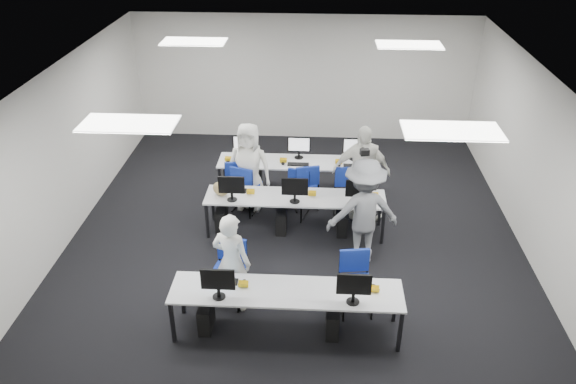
# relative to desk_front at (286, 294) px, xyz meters

# --- Properties ---
(room) EXTENTS (9.00, 9.02, 3.00)m
(room) POSITION_rel_desk_front_xyz_m (0.00, 2.40, 0.82)
(room) COLOR black
(room) RESTS_ON ground
(ceiling_panels) EXTENTS (5.20, 4.60, 0.02)m
(ceiling_panels) POSITION_rel_desk_front_xyz_m (0.00, 2.40, 2.30)
(ceiling_panels) COLOR white
(ceiling_panels) RESTS_ON room
(desk_front) EXTENTS (3.20, 0.70, 0.73)m
(desk_front) POSITION_rel_desk_front_xyz_m (0.00, 0.00, 0.00)
(desk_front) COLOR silver
(desk_front) RESTS_ON ground
(desk_mid) EXTENTS (3.20, 0.70, 0.73)m
(desk_mid) POSITION_rel_desk_front_xyz_m (0.00, 2.60, 0.00)
(desk_mid) COLOR silver
(desk_mid) RESTS_ON ground
(desk_back) EXTENTS (3.20, 0.70, 0.73)m
(desk_back) POSITION_rel_desk_front_xyz_m (0.00, 4.00, 0.00)
(desk_back) COLOR silver
(desk_back) RESTS_ON ground
(equipment_front) EXTENTS (2.51, 0.41, 1.19)m
(equipment_front) POSITION_rel_desk_front_xyz_m (-0.19, -0.02, -0.32)
(equipment_front) COLOR #0D58AF
(equipment_front) RESTS_ON desk_front
(equipment_mid) EXTENTS (2.91, 0.41, 1.19)m
(equipment_mid) POSITION_rel_desk_front_xyz_m (-0.19, 2.58, -0.32)
(equipment_mid) COLOR white
(equipment_mid) RESTS_ON desk_mid
(equipment_back) EXTENTS (2.91, 0.41, 1.19)m
(equipment_back) POSITION_rel_desk_front_xyz_m (0.19, 4.02, -0.32)
(equipment_back) COLOR white
(equipment_back) RESTS_ON desk_back
(chair_0) EXTENTS (0.58, 0.61, 0.99)m
(chair_0) POSITION_rel_desk_front_xyz_m (-0.91, 0.65, -0.37)
(chair_0) COLOR navy
(chair_0) RESTS_ON ground
(chair_1) EXTENTS (0.53, 0.57, 0.95)m
(chair_1) POSITION_rel_desk_front_xyz_m (0.99, 0.53, -0.38)
(chair_1) COLOR navy
(chair_1) RESTS_ON ground
(chair_2) EXTENTS (0.54, 0.58, 0.97)m
(chair_2) POSITION_rel_desk_front_xyz_m (-1.13, 3.21, -0.37)
(chair_2) COLOR navy
(chair_2) RESTS_ON ground
(chair_3) EXTENTS (0.55, 0.58, 0.89)m
(chair_3) POSITION_rel_desk_front_xyz_m (-0.02, 3.17, -0.40)
(chair_3) COLOR navy
(chair_3) RESTS_ON ground
(chair_4) EXTENTS (0.52, 0.56, 0.98)m
(chair_4) POSITION_rel_desk_front_xyz_m (0.96, 3.10, -0.37)
(chair_4) COLOR navy
(chair_4) RESTS_ON ground
(chair_5) EXTENTS (0.61, 0.64, 0.97)m
(chair_5) POSITION_rel_desk_front_xyz_m (-0.97, 3.36, -0.37)
(chair_5) COLOR navy
(chair_5) RESTS_ON ground
(chair_6) EXTENTS (0.59, 0.62, 0.96)m
(chair_6) POSITION_rel_desk_front_xyz_m (0.15, 3.51, -0.38)
(chair_6) COLOR navy
(chair_6) RESTS_ON ground
(chair_7) EXTENTS (0.42, 0.45, 0.82)m
(chair_7) POSITION_rel_desk_front_xyz_m (1.22, 3.51, -0.42)
(chair_7) COLOR navy
(chair_7) RESTS_ON ground
(handbag) EXTENTS (0.36, 0.31, 0.25)m
(handbag) POSITION_rel_desk_front_xyz_m (-1.32, 2.58, 0.18)
(handbag) COLOR olive
(handbag) RESTS_ON desk_mid
(student_0) EXTENTS (0.68, 0.55, 1.61)m
(student_0) POSITION_rel_desk_front_xyz_m (-0.82, 0.50, 0.13)
(student_0) COLOR white
(student_0) RESTS_ON ground
(student_1) EXTENTS (0.89, 0.78, 1.52)m
(student_1) POSITION_rel_desk_front_xyz_m (1.28, 3.23, 0.08)
(student_1) COLOR white
(student_1) RESTS_ON ground
(student_2) EXTENTS (0.91, 0.65, 1.74)m
(student_2) POSITION_rel_desk_front_xyz_m (-0.92, 3.45, 0.19)
(student_2) COLOR white
(student_2) RESTS_ON ground
(student_3) EXTENTS (1.07, 0.45, 1.82)m
(student_3) POSITION_rel_desk_front_xyz_m (1.19, 3.27, 0.23)
(student_3) COLOR white
(student_3) RESTS_ON ground
(photographer) EXTENTS (1.31, 0.92, 1.85)m
(photographer) POSITION_rel_desk_front_xyz_m (1.15, 1.84, 0.24)
(photographer) COLOR slate
(photographer) RESTS_ON ground
(dslr_camera) EXTENTS (0.17, 0.21, 0.10)m
(dslr_camera) POSITION_rel_desk_front_xyz_m (1.11, 2.01, 1.23)
(dslr_camera) COLOR black
(dslr_camera) RESTS_ON photographer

